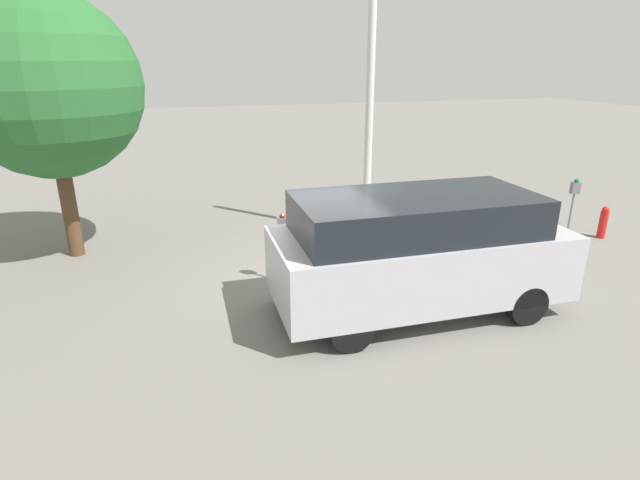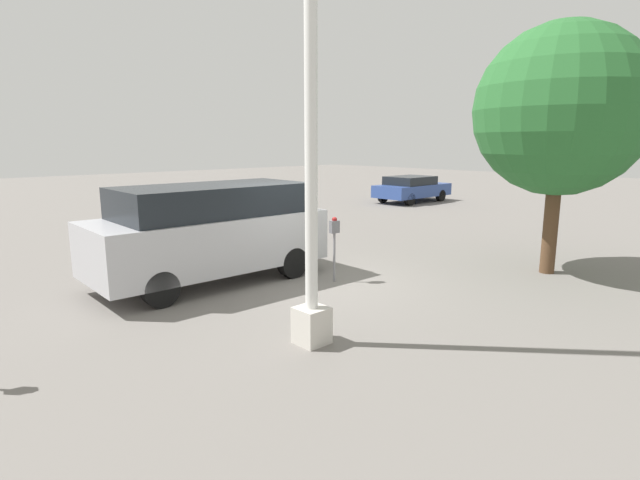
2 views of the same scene
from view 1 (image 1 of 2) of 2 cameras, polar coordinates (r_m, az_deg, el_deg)
The scene contains 7 objects.
ground_plane at distance 9.56m, azimuth -1.58°, elevation -5.38°, with size 80.00×80.00×0.00m, color slate.
parking_meter_near at distance 9.42m, azimuth -4.28°, elevation 0.92°, with size 0.22×0.14×1.39m.
parking_meter_far at distance 12.71m, azimuth 27.01°, elevation 4.42°, with size 0.22×0.14×1.57m.
lamp_post at distance 11.86m, azimuth 5.56°, elevation 11.47°, with size 0.44×0.44×6.46m.
parked_van at distance 8.43m, azimuth 11.16°, elevation -1.10°, with size 4.91×2.15×2.05m.
street_tree at distance 11.68m, azimuth -28.67°, elevation 15.14°, with size 3.67×3.67×5.43m.
fire_hydrant at distance 13.83m, azimuth 29.63°, elevation 1.78°, with size 0.19×0.19×0.79m.
Camera 1 is at (-2.26, -8.34, 4.09)m, focal length 28.00 mm.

